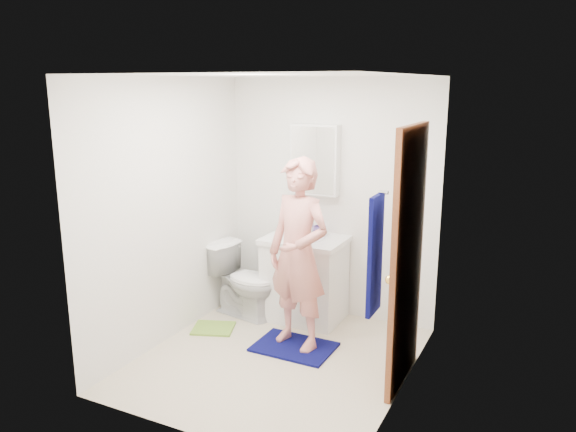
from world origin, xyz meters
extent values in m
cube|color=beige|center=(0.00, 0.00, -0.01)|extent=(2.20, 2.40, 0.02)
cube|color=white|center=(0.00, 0.00, 2.41)|extent=(2.20, 2.40, 0.02)
cube|color=white|center=(0.00, 1.21, 1.20)|extent=(2.20, 0.02, 2.40)
cube|color=white|center=(0.00, -1.21, 1.20)|extent=(2.20, 0.02, 2.40)
cube|color=white|center=(-1.11, 0.00, 1.20)|extent=(0.02, 2.40, 2.40)
cube|color=white|center=(1.11, 0.00, 1.20)|extent=(0.02, 2.40, 2.40)
cube|color=white|center=(-0.15, 0.91, 0.40)|extent=(0.75, 0.55, 0.80)
cube|color=white|center=(-0.15, 0.91, 0.83)|extent=(0.79, 0.59, 0.05)
cylinder|color=white|center=(-0.15, 0.91, 0.84)|extent=(0.40, 0.40, 0.03)
cylinder|color=silver|center=(-0.15, 1.09, 0.91)|extent=(0.03, 0.03, 0.12)
cube|color=white|center=(-0.15, 1.14, 1.60)|extent=(0.50, 0.12, 0.70)
cube|color=white|center=(-0.15, 1.08, 1.60)|extent=(0.46, 0.01, 0.66)
cube|color=brown|center=(1.07, 0.15, 1.02)|extent=(0.05, 0.80, 2.05)
sphere|color=gold|center=(1.03, -0.17, 0.95)|extent=(0.07, 0.07, 0.07)
cube|color=#080A4D|center=(1.03, -0.57, 1.25)|extent=(0.03, 0.24, 0.80)
cylinder|color=silver|center=(1.07, -0.57, 1.67)|extent=(0.06, 0.02, 0.02)
imported|color=white|center=(-0.74, 0.72, 0.37)|extent=(0.79, 0.54, 0.75)
cube|color=#080A4D|center=(0.05, 0.26, 0.01)|extent=(0.71, 0.51, 0.02)
cube|color=#7EAE3A|center=(-0.83, 0.27, 0.01)|extent=(0.48, 0.44, 0.02)
imported|color=#CA5E5E|center=(-0.30, 0.90, 0.94)|extent=(0.09, 0.09, 0.18)
imported|color=#543D87|center=(-0.05, 1.04, 0.90)|extent=(0.14, 0.14, 0.10)
imported|color=#DB857B|center=(0.06, 0.31, 0.88)|extent=(0.70, 0.55, 1.71)
camera|label=1|loc=(2.07, -3.95, 2.34)|focal=35.00mm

